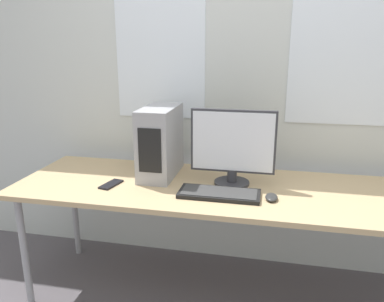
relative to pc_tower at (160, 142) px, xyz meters
name	(u,v)px	position (x,y,z in m)	size (l,w,h in m)	color
wall_back	(246,64)	(0.46, 0.37, 0.43)	(8.00, 0.07, 2.70)	silver
desk	(235,195)	(0.46, -0.12, -0.25)	(2.46, 0.73, 0.71)	tan
pc_tower	(160,142)	(0.00, 0.00, 0.00)	(0.18, 0.40, 0.41)	#9E9EA3
monitor_main	(233,147)	(0.43, -0.07, 0.01)	(0.46, 0.20, 0.42)	#333338
keyboard	(219,194)	(0.39, -0.25, -0.19)	(0.42, 0.18, 0.02)	black
mouse	(271,197)	(0.65, -0.25, -0.19)	(0.06, 0.10, 0.03)	#2D2D2D
cell_phone	(111,184)	(-0.22, -0.23, -0.20)	(0.10, 0.16, 0.01)	black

